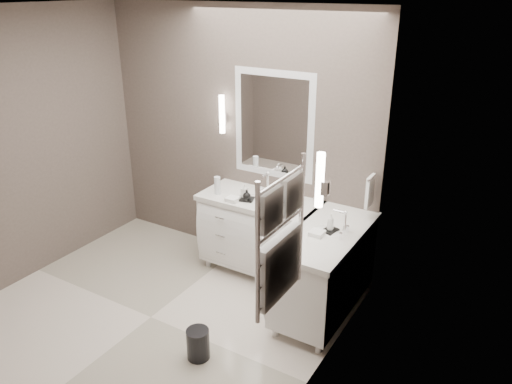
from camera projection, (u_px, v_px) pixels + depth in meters
The scene contains 20 objects.
floor at pixel (151, 318), 4.63m from camera, with size 3.20×3.00×0.01m, color beige.
ceiling at pixel (120, 7), 3.58m from camera, with size 3.20×3.00×0.01m, color white.
wall_back at pixel (237, 137), 5.29m from camera, with size 3.20×0.01×2.70m, color #544843.
wall_left at pixel (15, 151), 4.87m from camera, with size 0.01×3.00×2.70m, color #544843.
wall_right at pixel (315, 227), 3.34m from camera, with size 0.01×3.00×2.70m, color #544843.
vanity_back at pixel (260, 230), 5.19m from camera, with size 1.24×0.59×0.97m.
vanity_right at pixel (325, 267), 4.52m from camera, with size 0.59×1.24×0.97m.
mirror_back at pixel (273, 125), 4.99m from camera, with size 0.90×0.02×1.10m.
mirror_right at pixel (357, 165), 3.91m from camera, with size 0.02×0.90×1.10m.
sconce_back at pixel (222, 115), 5.20m from camera, with size 0.06×0.06×0.40m.
sconce_right at pixel (320, 181), 3.46m from camera, with size 0.06×0.06×0.40m.
towel_bar_corner at pixel (370, 191), 4.54m from camera, with size 0.03×0.22×0.30m.
towel_ladder at pixel (280, 245), 3.04m from camera, with size 0.06×0.58×0.90m.
waste_bin at pixel (198, 344), 4.08m from camera, with size 0.19×0.19×0.27m, color black.
amenity_tray_back at pixel (246, 199), 5.00m from camera, with size 0.16×0.12×0.02m, color black.
amenity_tray_right at pixel (330, 231), 4.37m from camera, with size 0.11×0.14×0.02m, color black.
water_bottle at pixel (217, 185), 5.12m from camera, with size 0.06×0.06×0.19m, color silver.
soap_bottle_a at pixel (244, 190), 5.00m from camera, with size 0.06×0.06×0.14m, color white.
soap_bottle_b at pixel (247, 195), 4.94m from camera, with size 0.08×0.08×0.10m, color black.
soap_bottle_c at pixel (331, 222), 4.33m from camera, with size 0.06×0.06×0.16m, color white.
Camera 1 is at (2.80, -2.77, 2.86)m, focal length 35.00 mm.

